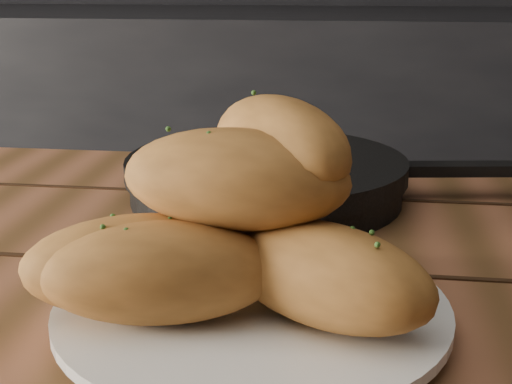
# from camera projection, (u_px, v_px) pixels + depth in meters

# --- Properties ---
(counter) EXTENTS (2.80, 0.60, 0.90)m
(counter) POSITION_uv_depth(u_px,v_px,m) (39.00, 196.00, 1.77)
(counter) COLOR black
(counter) RESTS_ON ground
(plate) EXTENTS (0.27, 0.27, 0.02)m
(plate) POSITION_uv_depth(u_px,v_px,m) (252.00, 312.00, 0.49)
(plate) COLOR white
(plate) RESTS_ON table
(bread_rolls) EXTENTS (0.29, 0.23, 0.14)m
(bread_rolls) POSITION_uv_depth(u_px,v_px,m) (232.00, 228.00, 0.47)
(bread_rolls) COLOR #B27031
(bread_rolls) RESTS_ON plate
(skillet) EXTENTS (0.43, 0.30, 0.05)m
(skillet) POSITION_uv_depth(u_px,v_px,m) (268.00, 177.00, 0.76)
(skillet) COLOR black
(skillet) RESTS_ON table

